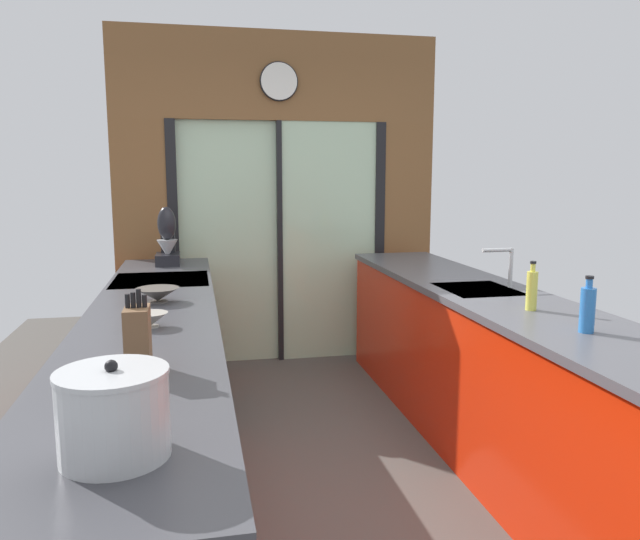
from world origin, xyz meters
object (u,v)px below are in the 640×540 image
object	(u,v)px
knife_block	(138,339)
stock_pot	(114,414)
oven_range	(164,351)
soap_bottle_near	(588,309)
mixing_bowl_near	(151,319)
mixing_bowl_far	(158,295)
soap_bottle_far	(532,290)
stand_mixer	(167,243)

from	to	relation	value
knife_block	stock_pot	size ratio (longest dim) A/B	1.08
oven_range	soap_bottle_near	xyz separation A→B (m)	(1.80, -1.69, 0.57)
stock_pot	mixing_bowl_near	bearing A→B (deg)	90.00
mixing_bowl_far	soap_bottle_near	distance (m)	2.03
soap_bottle_far	soap_bottle_near	bearing A→B (deg)	-90.00
stand_mixer	soap_bottle_far	world-z (taller)	stand_mixer
soap_bottle_far	mixing_bowl_near	bearing A→B (deg)	179.24
oven_range	soap_bottle_far	bearing A→B (deg)	-35.12
stand_mixer	soap_bottle_near	bearing A→B (deg)	-52.66
stand_mixer	stock_pot	xyz separation A→B (m)	(-0.00, -3.12, -0.06)
mixing_bowl_far	stand_mixer	world-z (taller)	stand_mixer
soap_bottle_far	mixing_bowl_far	bearing A→B (deg)	162.77
oven_range	stand_mixer	bearing A→B (deg)	88.35
stand_mixer	soap_bottle_far	distance (m)	2.61
mixing_bowl_far	soap_bottle_far	bearing A→B (deg)	-17.23
oven_range	soap_bottle_far	xyz separation A→B (m)	(1.80, -1.26, 0.57)
oven_range	soap_bottle_far	size ratio (longest dim) A/B	3.84
soap_bottle_near	soap_bottle_far	xyz separation A→B (m)	(-0.00, 0.43, 0.00)
mixing_bowl_near	stock_pot	xyz separation A→B (m)	(0.00, -1.24, 0.07)
stock_pot	soap_bottle_near	distance (m)	1.95
stand_mixer	soap_bottle_far	size ratio (longest dim) A/B	1.75
stock_pot	mixing_bowl_far	bearing A→B (deg)	90.00
stand_mixer	stock_pot	size ratio (longest dim) A/B	1.63
oven_range	knife_block	size ratio (longest dim) A/B	3.30
stand_mixer	stock_pot	bearing A→B (deg)	-90.00
oven_range	mixing_bowl_near	world-z (taller)	mixing_bowl_near
soap_bottle_near	stock_pot	bearing A→B (deg)	-156.20
mixing_bowl_far	knife_block	size ratio (longest dim) A/B	0.79
knife_block	soap_bottle_far	world-z (taller)	knife_block
stock_pot	soap_bottle_near	world-z (taller)	soap_bottle_near
knife_block	oven_range	bearing A→B (deg)	90.57
mixing_bowl_far	soap_bottle_near	size ratio (longest dim) A/B	0.92
mixing_bowl_near	knife_block	world-z (taller)	knife_block
oven_range	mixing_bowl_near	size ratio (longest dim) A/B	6.26
mixing_bowl_near	stand_mixer	world-z (taller)	stand_mixer
mixing_bowl_near	soap_bottle_near	bearing A→B (deg)	-14.25
mixing_bowl_far	stock_pot	distance (m)	1.77
mixing_bowl_far	soap_bottle_far	xyz separation A→B (m)	(1.78, -0.55, 0.06)
knife_block	soap_bottle_near	distance (m)	1.79
oven_range	stand_mixer	distance (m)	0.90
mixing_bowl_far	knife_block	bearing A→B (deg)	-90.00
stock_pot	soap_bottle_far	distance (m)	2.15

